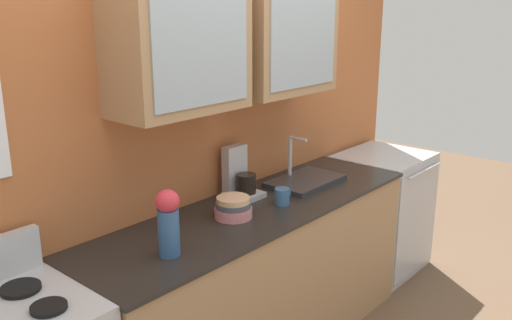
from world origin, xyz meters
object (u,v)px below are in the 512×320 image
(coffee_maker, at_px, (240,178))
(sink_faucet, at_px, (305,180))
(cup_near_sink, at_px, (282,196))
(vase, at_px, (168,221))
(dishwasher, at_px, (381,212))
(bowl_stack, at_px, (233,208))

(coffee_maker, bearing_deg, sink_faucet, -18.90)
(cup_near_sink, height_order, coffee_maker, coffee_maker)
(sink_faucet, height_order, vase, vase)
(vase, bearing_deg, sink_faucet, 6.72)
(sink_faucet, distance_m, cup_near_sink, 0.39)
(dishwasher, relative_size, coffee_maker, 3.06)
(bowl_stack, relative_size, cup_near_sink, 1.66)
(sink_faucet, distance_m, vase, 1.21)
(dishwasher, xyz_separation_m, coffee_maker, (-1.34, 0.20, 0.55))
(sink_faucet, relative_size, dishwasher, 0.53)
(bowl_stack, height_order, dishwasher, bowl_stack)
(coffee_maker, bearing_deg, cup_near_sink, -78.71)
(vase, bearing_deg, dishwasher, 2.37)
(dishwasher, bearing_deg, cup_near_sink, -177.04)
(vase, bearing_deg, coffee_maker, 20.40)
(bowl_stack, bearing_deg, sink_faucet, 4.13)
(vase, xyz_separation_m, dishwasher, (2.11, 0.09, -0.61))
(sink_faucet, xyz_separation_m, dishwasher, (0.91, -0.05, -0.47))
(bowl_stack, relative_size, vase, 0.65)
(coffee_maker, bearing_deg, vase, -159.60)
(dishwasher, distance_m, coffee_maker, 1.46)
(vase, height_order, coffee_maker, vase)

